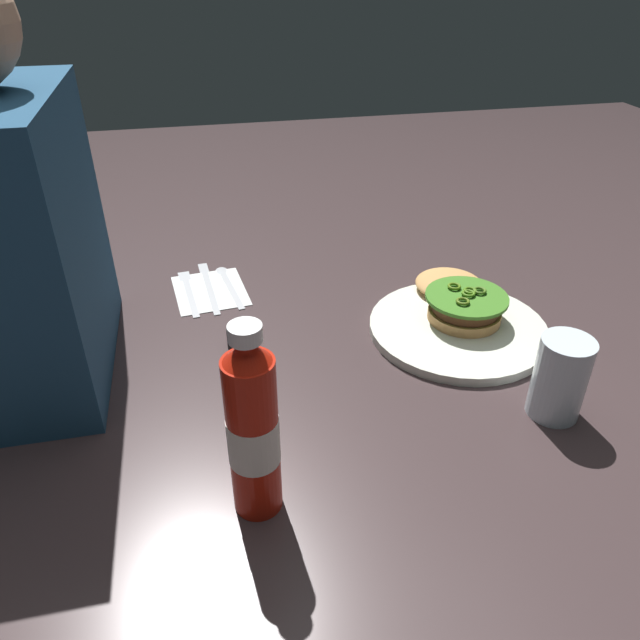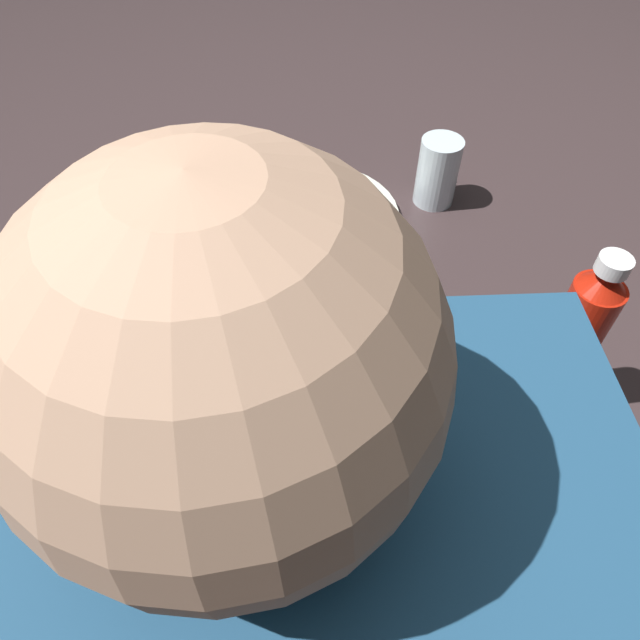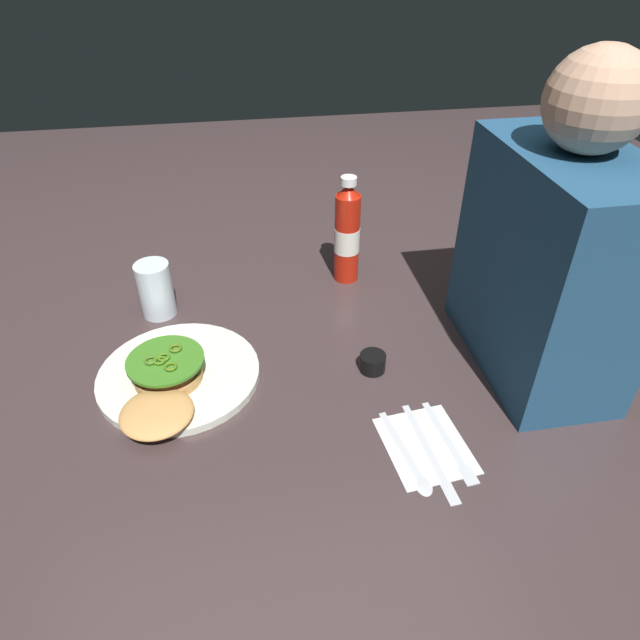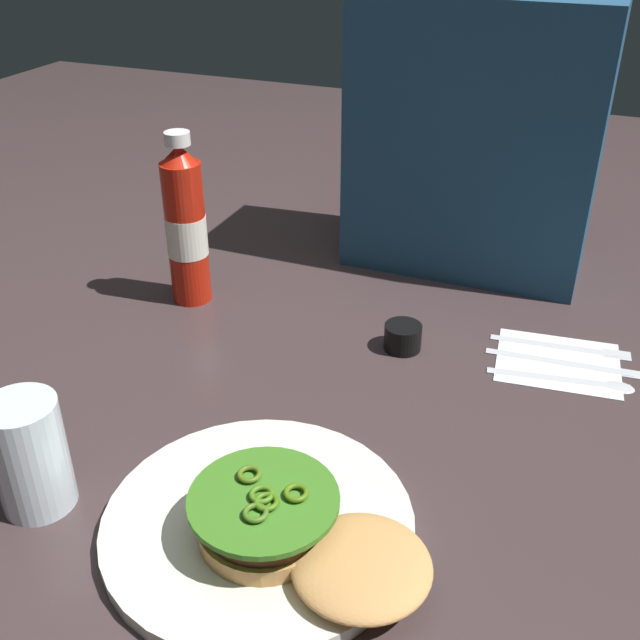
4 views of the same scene
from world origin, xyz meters
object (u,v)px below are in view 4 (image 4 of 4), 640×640
Objects in this scene: ketchup_bottle at (186,227)px; diner_person at (478,115)px; dinner_plate at (258,523)px; water_glass at (30,455)px; spoon_utensil at (582,379)px; napkin at (558,362)px; burger_sandwich at (299,533)px; condiment_cup at (403,337)px; fork_utensil at (573,346)px; butter_knife at (580,363)px.

diner_person reaches higher than ketchup_bottle.
water_glass is at bearing -167.60° from dinner_plate.
spoon_utensil is at bearing -53.97° from diner_person.
dinner_plate is 1.94× the size of napkin.
dinner_plate is at bearing 157.70° from burger_sandwich.
dinner_plate is at bearing -52.21° from ketchup_bottle.
ketchup_bottle is 0.46m from diner_person.
diner_person is at bearing 87.21° from condiment_cup.
ketchup_bottle is 0.43m from water_glass.
condiment_cup is (0.25, 0.41, -0.04)m from water_glass.
ketchup_bottle reaches higher than condiment_cup.
water_glass is at bearing -174.34° from burger_sandwich.
burger_sandwich is 0.38m from condiment_cup.
ketchup_bottle reaches higher than water_glass.
ketchup_bottle is at bearing -140.27° from diner_person.
ketchup_bottle is 0.55m from fork_utensil.
condiment_cup is (0.04, 0.36, 0.01)m from dinner_plate.
dinner_plate is 2.47× the size of water_glass.
napkin is (0.18, 0.42, -0.03)m from burger_sandwich.
diner_person is (0.05, 0.66, 0.23)m from dinner_plate.
condiment_cup reaches higher than dinner_plate.
dinner_plate is 0.70m from diner_person.
burger_sandwich is 0.50m from fork_utensil.
condiment_cup is at bearing -168.13° from napkin.
dinner_plate is 1.65× the size of fork_utensil.
dinner_plate is 0.23m from water_glass.
burger_sandwich is 0.53m from ketchup_bottle.
fork_utensil is at bearing 21.23° from condiment_cup.
butter_knife is at bearing 4.56° from napkin.
burger_sandwich is 1.90× the size of water_glass.
spoon_utensil is 0.08m from fork_utensil.
spoon_utensil is (0.48, 0.41, -0.06)m from water_glass.
burger_sandwich is 4.64× the size of condiment_cup.
water_glass reaches higher than condiment_cup.
condiment_cup is 0.23m from spoon_utensil.
spoon_utensil is 0.32× the size of diner_person.
dinner_plate is 1.43× the size of butter_knife.
spoon_utensil is 0.85× the size of butter_knife.
butter_knife is 0.37× the size of diner_person.
water_glass is at bearing -139.28° from spoon_utensil.
water_glass is (-0.22, -0.05, 0.05)m from dinner_plate.
fork_utensil is at bearing 6.94° from ketchup_bottle.
ketchup_bottle reaches higher than napkin.
butter_knife is (0.03, 0.00, 0.00)m from napkin.
burger_sandwich is 1.10× the size of butter_knife.
napkin is at bearing 59.97° from dinner_plate.
diner_person is at bearing 69.23° from water_glass.
burger_sandwich reaches higher than napkin.
dinner_plate is 0.06m from burger_sandwich.
spoon_utensil and fork_utensil have the same top height.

